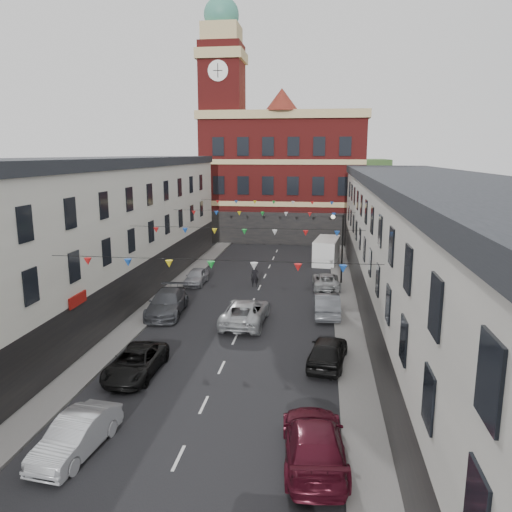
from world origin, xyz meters
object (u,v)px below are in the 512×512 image
at_px(street_lamp, 340,239).
at_px(car_left_d, 167,303).
at_px(moving_car, 245,312).
at_px(white_van, 327,251).
at_px(car_left_b, 76,435).
at_px(car_right_f, 326,281).
at_px(car_right_d, 328,351).
at_px(pedestrian, 255,276).
at_px(car_right_e, 327,304).
at_px(car_left_c, 136,362).
at_px(car_right_c, 314,442).
at_px(car_left_e, 196,276).

height_order(street_lamp, car_left_d, street_lamp).
height_order(moving_car, white_van, white_van).
xyz_separation_m(car_left_b, white_van, (9.46, 34.73, 0.53)).
bearing_deg(street_lamp, car_right_f, -125.33).
xyz_separation_m(car_right_d, white_van, (0.10, 25.55, 0.47)).
bearing_deg(car_left_b, street_lamp, 74.90).
height_order(car_left_d, white_van, white_van).
bearing_deg(pedestrian, white_van, 51.08).
distance_m(car_left_d, car_right_d, 13.13).
xyz_separation_m(car_left_d, white_van, (11.10, 18.39, 0.42)).
bearing_deg(car_right_e, car_left_c, 46.15).
xyz_separation_m(car_right_c, white_van, (0.66, 34.13, 0.45)).
bearing_deg(white_van, car_left_b, -97.72).
xyz_separation_m(car_left_d, moving_car, (5.69, -1.24, -0.02)).
bearing_deg(car_left_e, car_right_c, -66.99).
bearing_deg(pedestrian, car_left_b, -106.76).
distance_m(car_left_b, moving_car, 15.63).
xyz_separation_m(car_left_c, car_left_d, (-1.38, 9.61, 0.15)).
xyz_separation_m(car_left_b, car_right_d, (9.36, 9.17, 0.07)).
xyz_separation_m(car_left_e, car_right_c, (10.44, -23.97, 0.12)).
distance_m(car_left_e, white_van, 15.06).
height_order(car_right_f, moving_car, moving_car).
bearing_deg(car_right_f, car_right_e, 86.83).
xyz_separation_m(car_left_e, car_right_d, (11.00, -15.39, 0.11)).
distance_m(moving_car, pedestrian, 9.28).
relative_size(car_left_b, car_right_e, 0.90).
relative_size(moving_car, pedestrian, 3.15).
relative_size(car_left_e, moving_car, 0.68).
distance_m(car_right_c, white_van, 34.14).
distance_m(street_lamp, pedestrian, 7.79).
bearing_deg(car_left_b, car_left_d, 102.35).
bearing_deg(car_right_e, car_right_c, 85.93).
height_order(car_left_d, car_right_f, car_left_d).
bearing_deg(car_left_d, car_left_c, -86.88).
relative_size(car_left_c, car_right_e, 1.00).
height_order(car_left_d, moving_car, car_left_d).
height_order(car_left_d, car_right_d, car_left_d).
bearing_deg(car_right_e, car_left_b, 59.74).
distance_m(car_left_b, car_right_e, 19.87).
height_order(moving_car, pedestrian, pedestrian).
bearing_deg(car_right_e, street_lamp, -99.12).
bearing_deg(white_van, car_left_d, -113.60).
distance_m(car_left_c, car_right_e, 14.47).
xyz_separation_m(car_left_e, pedestrian, (5.07, -0.21, 0.25)).
bearing_deg(white_van, car_right_d, -82.71).
xyz_separation_m(car_right_f, white_van, (0.10, 10.07, 0.60)).
height_order(car_left_b, moving_car, moving_car).
relative_size(car_right_c, white_van, 0.97).
bearing_deg(car_left_d, car_right_d, -38.13).
distance_m(car_left_c, car_right_f, 20.35).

